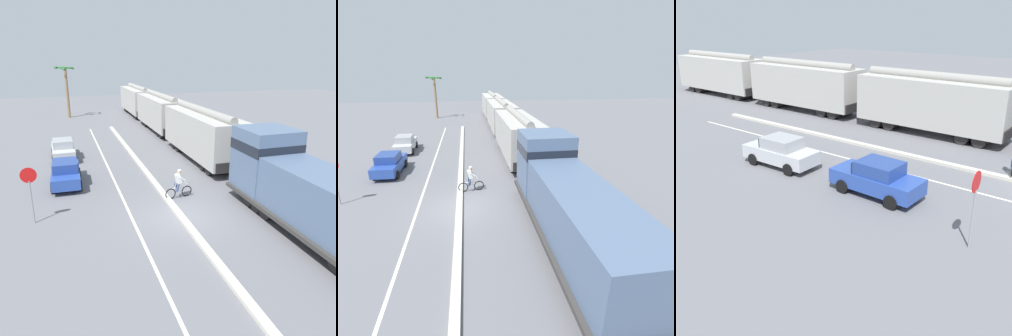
% 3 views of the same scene
% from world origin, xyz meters
% --- Properties ---
extents(ground_plane, '(120.00, 120.00, 0.00)m').
position_xyz_m(ground_plane, '(0.00, 0.00, 0.00)').
color(ground_plane, slate).
extents(median_curb, '(0.36, 36.00, 0.16)m').
position_xyz_m(median_curb, '(0.00, 6.00, 0.08)').
color(median_curb, beige).
rests_on(median_curb, ground).
extents(lane_stripe, '(0.14, 36.00, 0.01)m').
position_xyz_m(lane_stripe, '(-2.40, 6.00, 0.00)').
color(lane_stripe, silver).
rests_on(lane_stripe, ground).
extents(locomotive, '(3.10, 11.61, 4.20)m').
position_xyz_m(locomotive, '(5.13, -3.00, 1.80)').
color(locomotive, slate).
rests_on(locomotive, ground).
extents(hopper_car_lead, '(2.90, 10.60, 4.18)m').
position_xyz_m(hopper_car_lead, '(5.13, 9.15, 2.08)').
color(hopper_car_lead, '#ACA9A2').
rests_on(hopper_car_lead, ground).
extents(hopper_car_middle, '(2.90, 10.60, 4.18)m').
position_xyz_m(hopper_car_middle, '(5.13, 20.75, 2.08)').
color(hopper_car_middle, '#ADAAA2').
rests_on(hopper_car_middle, ground).
extents(hopper_car_trailing, '(2.90, 10.60, 4.18)m').
position_xyz_m(hopper_car_trailing, '(5.13, 32.35, 2.08)').
color(hopper_car_trailing, '#AFADA5').
rests_on(hopper_car_trailing, ground).
extents(parked_car_blue, '(1.91, 4.24, 1.62)m').
position_xyz_m(parked_car_blue, '(-5.42, 6.58, 0.82)').
color(parked_car_blue, '#28479E').
rests_on(parked_car_blue, ground).
extents(parked_car_silver, '(1.93, 4.25, 1.62)m').
position_xyz_m(parked_car_silver, '(-5.49, 12.66, 0.82)').
color(parked_car_silver, '#B7BABF').
rests_on(parked_car_silver, ground).
extents(cyclist, '(1.70, 0.51, 1.71)m').
position_xyz_m(cyclist, '(0.73, 2.37, 0.82)').
color(cyclist, black).
rests_on(cyclist, ground).
extents(palm_tree_near, '(2.58, 2.76, 6.99)m').
position_xyz_m(palm_tree_near, '(-4.38, 32.91, 5.02)').
color(palm_tree_near, '#846647').
rests_on(palm_tree_near, ground).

